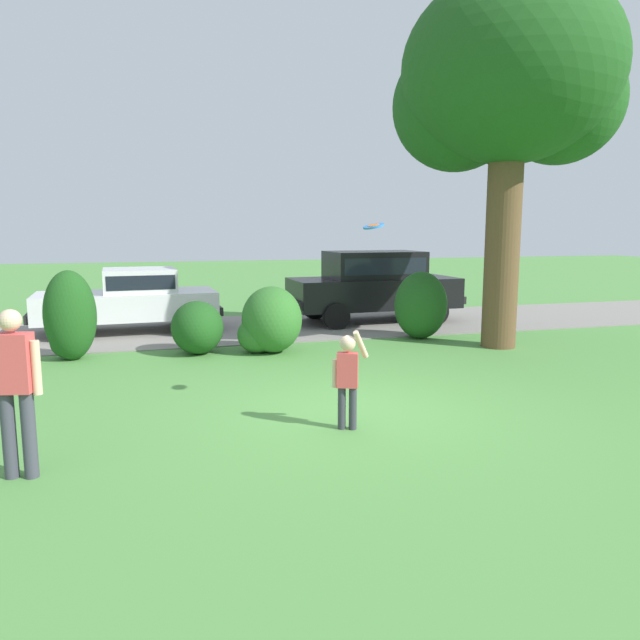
# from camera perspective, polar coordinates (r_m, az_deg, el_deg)

# --- Properties ---
(ground_plane) EXTENTS (80.00, 80.00, 0.00)m
(ground_plane) POSITION_cam_1_polar(r_m,az_deg,el_deg) (8.52, 3.61, -8.53)
(ground_plane) COLOR #518E42
(driveway_strip) EXTENTS (28.00, 4.40, 0.02)m
(driveway_strip) POSITION_cam_1_polar(r_m,az_deg,el_deg) (15.38, -5.29, -0.73)
(driveway_strip) COLOR gray
(driveway_strip) RESTS_ON ground
(oak_tree_large) EXTENTS (4.71, 4.64, 7.57)m
(oak_tree_large) POSITION_cam_1_polar(r_m,az_deg,el_deg) (13.76, 17.44, 20.58)
(oak_tree_large) COLOR brown
(oak_tree_large) RESTS_ON ground
(shrub_near_tree) EXTENTS (0.97, 0.96, 1.74)m
(shrub_near_tree) POSITION_cam_1_polar(r_m,az_deg,el_deg) (12.48, -22.74, -0.08)
(shrub_near_tree) COLOR #1E511C
(shrub_near_tree) RESTS_ON ground
(shrub_centre_left) EXTENTS (1.05, 1.23, 1.08)m
(shrub_centre_left) POSITION_cam_1_polar(r_m,az_deg,el_deg) (12.35, -11.63, -0.70)
(shrub_centre_left) COLOR #1E511C
(shrub_centre_left) RESTS_ON ground
(shrub_centre) EXTENTS (1.33, 1.41, 1.36)m
(shrub_centre) POSITION_cam_1_polar(r_m,az_deg,el_deg) (12.27, -4.87, -0.21)
(shrub_centre) COLOR #33702B
(shrub_centre) RESTS_ON ground
(shrub_centre_right) EXTENTS (1.23, 1.11, 1.55)m
(shrub_centre_right) POSITION_cam_1_polar(r_m,az_deg,el_deg) (13.95, 9.59, 1.40)
(shrub_centre_right) COLOR #1E511C
(shrub_centre_right) RESTS_ON ground
(parked_sedan) EXTENTS (4.49, 2.28, 1.56)m
(parked_sedan) POSITION_cam_1_polar(r_m,az_deg,el_deg) (15.29, -17.58, 2.02)
(parked_sedan) COLOR white
(parked_sedan) RESTS_ON ground
(parked_suv) EXTENTS (4.75, 2.21, 1.92)m
(parked_suv) POSITION_cam_1_polar(r_m,az_deg,el_deg) (16.28, 5.15, 3.59)
(parked_suv) COLOR black
(parked_suv) RESTS_ON ground
(child_thrower) EXTENTS (0.48, 0.25, 1.29)m
(child_thrower) POSITION_cam_1_polar(r_m,az_deg,el_deg) (7.53, 2.65, -5.17)
(child_thrower) COLOR #383842
(child_thrower) RESTS_ON ground
(frisbee) EXTENTS (0.28, 0.28, 0.11)m
(frisbee) POSITION_cam_1_polar(r_m,az_deg,el_deg) (7.93, 5.14, 8.92)
(frisbee) COLOR #337FDB
(adult_onlooker) EXTENTS (0.52, 0.30, 1.74)m
(adult_onlooker) POSITION_cam_1_polar(r_m,az_deg,el_deg) (6.73, -27.09, -5.48)
(adult_onlooker) COLOR #3F3F4C
(adult_onlooker) RESTS_ON ground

